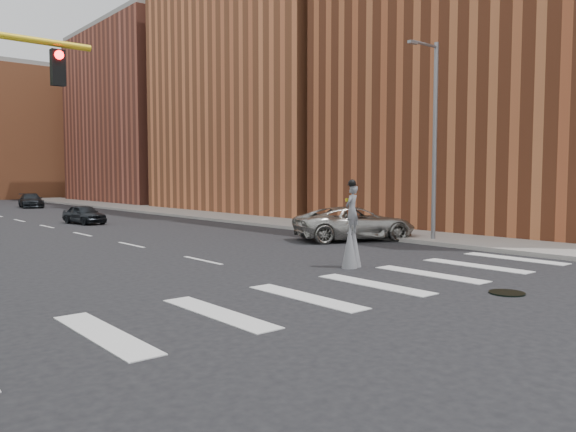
% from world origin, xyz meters
% --- Properties ---
extents(ground_plane, '(160.00, 160.00, 0.00)m').
position_xyz_m(ground_plane, '(0.00, 0.00, 0.00)').
color(ground_plane, black).
rests_on(ground_plane, ground).
extents(sidewalk_right, '(5.00, 90.00, 0.18)m').
position_xyz_m(sidewalk_right, '(12.50, 25.00, 0.09)').
color(sidewalk_right, gray).
rests_on(sidewalk_right, ground).
extents(manhole, '(0.90, 0.90, 0.04)m').
position_xyz_m(manhole, '(3.00, -2.00, 0.02)').
color(manhole, black).
rests_on(manhole, ground).
extents(building_near, '(16.00, 20.00, 22.00)m').
position_xyz_m(building_near, '(22.00, 8.00, 11.00)').
color(building_near, brown).
rests_on(building_near, ground).
extents(building_mid, '(16.00, 22.00, 24.00)m').
position_xyz_m(building_mid, '(22.00, 30.00, 12.00)').
color(building_mid, '#C56A3E').
rests_on(building_mid, ground).
extents(building_far, '(16.00, 22.00, 20.00)m').
position_xyz_m(building_far, '(22.00, 54.00, 10.00)').
color(building_far, brown).
rests_on(building_far, ground).
extents(streetlight, '(2.05, 0.20, 9.00)m').
position_xyz_m(streetlight, '(10.90, 6.00, 4.90)').
color(streetlight, slate).
rests_on(streetlight, ground).
extents(stilt_performer, '(0.82, 0.62, 2.92)m').
position_xyz_m(stilt_performer, '(3.00, 3.50, 1.12)').
color(stilt_performer, '#382316').
rests_on(stilt_performer, ground).
extents(suv_crossing, '(6.34, 4.69, 1.60)m').
position_xyz_m(suv_crossing, '(9.00, 9.01, 0.80)').
color(suv_crossing, '#A9A79F').
rests_on(suv_crossing, ground).
extents(car_near, '(1.96, 3.77, 1.23)m').
position_xyz_m(car_near, '(2.47, 26.51, 0.61)').
color(car_near, black).
rests_on(car_near, ground).
extents(car_far, '(2.58, 4.97, 1.38)m').
position_xyz_m(car_far, '(5.39, 48.90, 0.69)').
color(car_far, black).
rests_on(car_far, ground).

